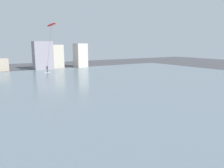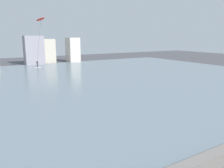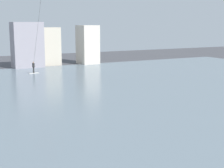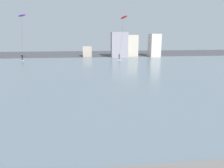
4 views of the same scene
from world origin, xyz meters
name	(u,v)px [view 4 (image 4 of 4)]	position (x,y,z in m)	size (l,w,h in m)	color
water_bay	(116,75)	(0.00, 31.30, 0.05)	(84.00, 52.00, 0.10)	slate
far_shore_buildings	(129,46)	(7.49, 58.39, 3.26)	(22.72, 5.80, 7.24)	#B7A893
kitesurfer_red	(123,22)	(3.93, 48.04, 9.54)	(2.27, 4.53, 10.94)	silver
kitesurfer_purple	(22,20)	(-20.24, 51.02, 9.93)	(3.28, 3.72, 11.27)	silver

